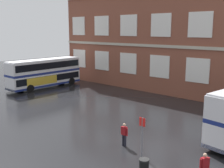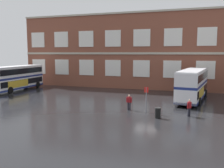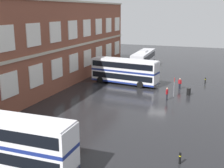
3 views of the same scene
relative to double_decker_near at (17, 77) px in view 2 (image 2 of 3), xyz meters
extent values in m
plane|color=black|center=(23.20, -4.66, -2.15)|extent=(120.00, 120.00, 0.00)
cube|color=brown|center=(22.18, 11.34, 4.29)|extent=(51.01, 8.00, 12.87)
cube|color=#B2A893|center=(22.18, 7.26, 4.03)|extent=(51.01, 0.16, 0.36)
cube|color=#B2A893|center=(22.18, 7.29, 10.87)|extent=(51.01, 0.28, 0.30)
cube|color=silver|center=(-0.77, 7.28, 1.45)|extent=(2.86, 0.12, 2.83)
cube|color=silver|center=(4.33, 7.28, 1.45)|extent=(2.86, 0.12, 2.83)
cube|color=silver|center=(9.43, 7.28, 1.45)|extent=(2.86, 0.12, 2.83)
cube|color=silver|center=(14.53, 7.28, 1.45)|extent=(2.86, 0.12, 2.83)
cube|color=silver|center=(19.63, 7.28, 1.45)|extent=(2.86, 0.12, 2.83)
cube|color=silver|center=(24.73, 7.28, 1.45)|extent=(2.86, 0.12, 2.83)
cube|color=silver|center=(29.83, 7.28, 1.45)|extent=(2.86, 0.12, 2.83)
cube|color=silver|center=(-0.77, 7.28, 6.60)|extent=(2.86, 0.12, 2.83)
cube|color=silver|center=(4.33, 7.28, 6.60)|extent=(2.86, 0.12, 2.83)
cube|color=silver|center=(9.43, 7.28, 6.60)|extent=(2.86, 0.12, 2.83)
cube|color=silver|center=(14.53, 7.28, 6.60)|extent=(2.86, 0.12, 2.83)
cube|color=silver|center=(19.63, 7.28, 6.60)|extent=(2.86, 0.12, 2.83)
cube|color=silver|center=(24.73, 7.28, 6.60)|extent=(2.86, 0.12, 2.83)
cube|color=silver|center=(29.83, 7.28, 6.60)|extent=(2.86, 0.12, 2.83)
cube|color=silver|center=(0.00, 0.00, -0.92)|extent=(2.69, 11.03, 1.75)
cube|color=black|center=(0.00, 0.00, -0.71)|extent=(2.73, 10.59, 0.90)
cube|color=navy|center=(0.00, 0.00, 0.10)|extent=(2.69, 11.03, 0.30)
cube|color=silver|center=(0.00, 0.00, 1.03)|extent=(2.69, 11.03, 1.55)
cube|color=black|center=(0.00, 0.00, 1.10)|extent=(2.73, 10.59, 0.90)
cube|color=navy|center=(0.00, 0.00, -1.66)|extent=(2.71, 11.03, 0.28)
cube|color=silver|center=(0.00, 0.00, 1.86)|extent=(2.59, 10.81, 0.12)
cube|color=gold|center=(1.31, -1.31, -0.84)|extent=(0.09, 4.84, 1.10)
cube|color=yellow|center=(-0.07, 5.47, 1.45)|extent=(1.66, 0.08, 0.40)
cylinder|color=black|center=(1.22, 3.86, -1.63)|extent=(0.33, 1.04, 1.04)
cylinder|color=black|center=(-1.33, 3.83, -1.63)|extent=(0.33, 1.04, 1.04)
cylinder|color=black|center=(1.32, -3.29, -1.63)|extent=(0.33, 1.04, 1.04)
cube|color=silver|center=(28.09, -0.12, -0.92)|extent=(3.97, 11.24, 1.75)
cube|color=black|center=(28.09, -0.12, -0.71)|extent=(3.96, 10.81, 0.90)
cube|color=navy|center=(28.09, -0.12, 0.10)|extent=(3.97, 11.24, 0.30)
cube|color=silver|center=(28.09, -0.12, 1.03)|extent=(3.97, 11.24, 1.55)
cube|color=black|center=(28.09, -0.12, 1.10)|extent=(3.96, 10.81, 0.90)
cube|color=navy|center=(28.09, -0.12, -1.66)|extent=(3.99, 11.24, 0.28)
cube|color=silver|center=(28.09, -0.12, 1.86)|extent=(3.84, 11.01, 0.12)
cube|color=gold|center=(29.20, -1.60, -0.84)|extent=(0.67, 4.80, 1.10)
cube|color=yellow|center=(28.81, 5.30, 1.45)|extent=(1.65, 0.28, 0.40)
cylinder|color=black|center=(29.86, 3.53, -1.63)|extent=(0.45, 1.07, 1.04)
cylinder|color=black|center=(27.33, 3.86, -1.63)|extent=(0.45, 1.07, 1.04)
cylinder|color=black|center=(28.92, -3.56, -1.63)|extent=(0.45, 1.07, 1.04)
cylinder|color=black|center=(26.40, -3.23, -1.63)|extent=(0.45, 1.07, 1.04)
cylinder|color=black|center=(21.71, -8.23, -1.72)|extent=(0.16, 0.16, 0.85)
cylinder|color=black|center=(21.51, -8.22, -1.72)|extent=(0.16, 0.16, 0.85)
cube|color=maroon|center=(21.61, -8.23, -1.00)|extent=(0.41, 0.25, 0.60)
cylinder|color=maroon|center=(21.87, -8.24, -1.03)|extent=(0.11, 0.11, 0.57)
cylinder|color=maroon|center=(21.35, -8.22, -1.03)|extent=(0.11, 0.11, 0.57)
sphere|color=tan|center=(21.61, -8.23, -0.56)|extent=(0.22, 0.22, 0.22)
cylinder|color=black|center=(27.88, -9.11, -1.72)|extent=(0.22, 0.22, 0.85)
cylinder|color=black|center=(27.98, -8.94, -1.72)|extent=(0.22, 0.22, 0.85)
cube|color=maroon|center=(27.93, -9.03, -1.00)|extent=(0.41, 0.47, 0.60)
cylinder|color=maroon|center=(27.80, -9.25, -1.03)|extent=(0.15, 0.15, 0.57)
cylinder|color=maroon|center=(28.05, -8.80, -1.03)|extent=(0.15, 0.15, 0.57)
sphere|color=tan|center=(27.93, -9.03, -0.56)|extent=(0.22, 0.22, 0.22)
cylinder|color=slate|center=(23.61, -8.83, -0.80)|extent=(0.10, 0.10, 2.70)
cube|color=red|center=(23.61, -8.85, 0.27)|extent=(0.44, 0.04, 0.56)
cylinder|color=black|center=(25.11, -10.68, -1.67)|extent=(0.56, 0.56, 0.95)
cylinder|color=black|center=(25.11, -10.68, -1.16)|extent=(0.60, 0.60, 0.08)
camera|label=1|loc=(33.55, -22.73, 6.09)|focal=44.62mm
camera|label=2|loc=(28.37, -33.98, 4.04)|focal=39.60mm
camera|label=3|loc=(-16.35, -14.66, 9.56)|focal=47.26mm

